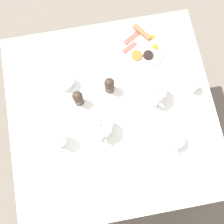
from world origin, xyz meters
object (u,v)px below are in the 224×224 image
object	(u,v)px
creamer_jug	(192,86)
pepper_grinder	(109,85)
teapot_near	(153,92)
teacup_with_saucer_right	(174,141)
fork_spare	(94,66)
breakfast_plate	(143,45)
salt_grinder	(78,98)
teapot_far	(100,127)
water_glass_tall	(59,139)
fork_by_plate	(114,180)
knife_by_plate	(33,68)
napkin_folded	(53,192)
teacup_with_saucer_left	(65,82)
spoon_for_tea	(153,176)

from	to	relation	value
creamer_jug	pepper_grinder	bearing A→B (deg)	80.12
teapot_near	creamer_jug	bearing A→B (deg)	73.62
teacup_with_saucer_right	fork_spare	size ratio (longest dim) A/B	0.87
breakfast_plate	salt_grinder	world-z (taller)	salt_grinder
teapot_far	pepper_grinder	size ratio (longest dim) A/B	1.83
teacup_with_saucer_right	water_glass_tall	size ratio (longest dim) A/B	1.28
water_glass_tall	salt_grinder	xyz separation A→B (m)	(0.18, -0.12, 0.00)
teapot_far	fork_by_plate	bearing A→B (deg)	-6.19
breakfast_plate	creamer_jug	size ratio (longest dim) A/B	3.34
salt_grinder	fork_by_plate	bearing A→B (deg)	-166.12
fork_by_plate	pepper_grinder	bearing A→B (deg)	-7.47
teapot_far	knife_by_plate	world-z (taller)	teapot_far
breakfast_plate	water_glass_tall	bearing A→B (deg)	130.80
teapot_near	water_glass_tall	world-z (taller)	teapot_near
breakfast_plate	teacup_with_saucer_right	distance (m)	0.53
napkin_folded	knife_by_plate	distance (m)	0.64
teapot_far	pepper_grinder	world-z (taller)	teapot_far
teapot_far	teacup_with_saucer_left	world-z (taller)	teapot_far
teapot_far	teapot_near	bearing A→B (deg)	102.16
pepper_grinder	knife_by_plate	xyz separation A→B (m)	(0.19, 0.37, -0.06)
creamer_jug	salt_grinder	distance (m)	0.57
teapot_near	teapot_far	distance (m)	0.31
teapot_near	fork_spare	size ratio (longest dim) A/B	1.21
teacup_with_saucer_right	pepper_grinder	world-z (taller)	pepper_grinder
teapot_far	spoon_for_tea	size ratio (longest dim) A/B	1.40
spoon_for_tea	napkin_folded	bearing A→B (deg)	88.50
creamer_jug	napkin_folded	world-z (taller)	creamer_jug
breakfast_plate	creamer_jug	bearing A→B (deg)	-145.30
teapot_far	fork_spare	world-z (taller)	teapot_far
water_glass_tall	fork_by_plate	xyz separation A→B (m)	(-0.23, -0.22, -0.05)
knife_by_plate	fork_spare	world-z (taller)	same
creamer_jug	napkin_folded	bearing A→B (deg)	116.68
salt_grinder	water_glass_tall	bearing A→B (deg)	146.75
pepper_grinder	salt_grinder	bearing A→B (deg)	103.48
creamer_jug	knife_by_plate	size ratio (longest dim) A/B	0.38
pepper_grinder	salt_grinder	xyz separation A→B (m)	(-0.04, 0.16, 0.00)
salt_grinder	fork_by_plate	world-z (taller)	salt_grinder
teacup_with_saucer_left	napkin_folded	world-z (taller)	teacup_with_saucer_left
knife_by_plate	pepper_grinder	bearing A→B (deg)	-116.86
water_glass_tall	knife_by_plate	world-z (taller)	water_glass_tall
water_glass_tall	fork_spare	distance (m)	0.42
fork_by_plate	teacup_with_saucer_right	bearing A→B (deg)	-67.64
teacup_with_saucer_left	knife_by_plate	size ratio (longest dim) A/B	0.69
teapot_far	salt_grinder	distance (m)	0.18
teapot_near	fork_by_plate	world-z (taller)	teapot_near
water_glass_tall	pepper_grinder	bearing A→B (deg)	-51.91
breakfast_plate	water_glass_tall	size ratio (longest dim) A/B	2.34
teacup_with_saucer_left	fork_spare	distance (m)	0.17
teapot_far	creamer_jug	xyz separation A→B (m)	(0.13, -0.49, -0.02)
teacup_with_saucer_left	fork_spare	world-z (taller)	teacup_with_saucer_left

